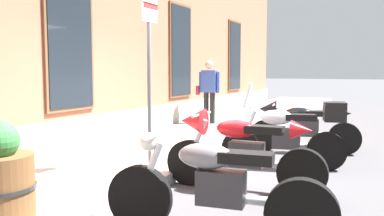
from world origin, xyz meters
The scene contains 8 objects.
ground_plane centered at (0.00, 0.00, 0.00)m, with size 140.00×140.00×0.00m, color #38383A.
sidewalk centered at (0.00, 1.28, 0.08)m, with size 31.71×2.55×0.15m, color gray.
motorcycle_grey_naked centered at (-2.28, -1.24, 0.49)m, with size 0.63×2.19×0.98m.
motorcycle_red_sport centered at (-0.70, -0.90, 0.58)m, with size 0.62×2.14×1.07m.
motorcycle_silver_touring centered at (0.82, -1.26, 0.57)m, with size 0.81×1.94×1.37m.
motorcycle_black_sport centered at (2.20, -1.13, 0.55)m, with size 0.67×2.07×1.00m.
pedestrian_blue_top centered at (4.32, 1.69, 1.10)m, with size 0.23×0.66×1.68m.
parking_sign centered at (-0.65, 0.45, 1.81)m, with size 0.36×0.07×2.58m.
Camera 1 is at (-5.69, -2.68, 1.58)m, focal length 38.31 mm.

